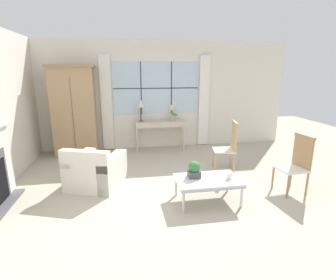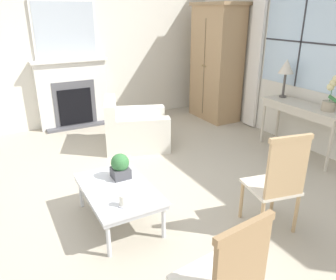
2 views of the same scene
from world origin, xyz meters
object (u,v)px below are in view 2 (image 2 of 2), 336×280
object	(u,v)px
armoire	(216,63)
potted_orchid	(331,97)
side_chair_wooden	(278,179)
accent_chair_wooden	(227,279)
console_table	(304,111)
pillar_candle	(123,201)
table_lamp	(286,68)
potted_plant_small	(120,166)
fireplace	(72,87)
armchair_upholstered	(135,130)
coffee_table	(118,191)

from	to	relation	value
armoire	potted_orchid	size ratio (longest dim) A/B	4.44
side_chair_wooden	accent_chair_wooden	xyz separation A→B (m)	(0.72, -1.17, -0.02)
potted_orchid	accent_chair_wooden	size ratio (longest dim) A/B	0.49
console_table	potted_orchid	distance (m)	0.45
armoire	pillar_candle	size ratio (longest dim) A/B	18.04
console_table	side_chair_wooden	xyz separation A→B (m)	(1.20, -1.75, -0.10)
side_chair_wooden	potted_orchid	bearing A→B (deg)	115.48
armoire	console_table	distance (m)	2.14
table_lamp	potted_plant_small	xyz separation A→B (m)	(0.62, -2.98, -0.70)
side_chair_wooden	armoire	bearing A→B (deg)	152.87
accent_chair_wooden	pillar_candle	xyz separation A→B (m)	(-1.28, -0.16, -0.11)
fireplace	table_lamp	xyz separation A→B (m)	(2.47, 2.72, 0.49)
potted_orchid	armchair_upholstered	distance (m)	2.87
potted_plant_small	fireplace	bearing A→B (deg)	175.18
console_table	coffee_table	size ratio (longest dim) A/B	1.29
side_chair_wooden	armchair_upholstered	bearing A→B (deg)	-173.42
armchair_upholstered	side_chair_wooden	xyz separation A→B (m)	(2.68, 0.31, 0.31)
potted_orchid	side_chair_wooden	xyz separation A→B (m)	(0.85, -1.79, -0.39)
fireplace	console_table	xyz separation A→B (m)	(2.95, 2.65, -0.06)
fireplace	console_table	bearing A→B (deg)	41.93
armoire	fireplace	bearing A→B (deg)	-108.18
armoire	armchair_upholstered	world-z (taller)	armoire
console_table	armchair_upholstered	bearing A→B (deg)	-125.62
fireplace	accent_chair_wooden	world-z (taller)	fireplace
potted_orchid	armoire	bearing A→B (deg)	-177.75
fireplace	armoire	distance (m)	2.76
armoire	potted_orchid	bearing A→B (deg)	2.25
armoire	table_lamp	xyz separation A→B (m)	(1.62, 0.12, 0.13)
side_chair_wooden	accent_chair_wooden	size ratio (longest dim) A/B	1.04
armoire	side_chair_wooden	xyz separation A→B (m)	(3.31, -1.69, -0.53)
side_chair_wooden	accent_chair_wooden	distance (m)	1.38
side_chair_wooden	coffee_table	distance (m)	1.56
coffee_table	armoire	bearing A→B (deg)	129.37
potted_plant_small	table_lamp	bearing A→B (deg)	101.75
accent_chair_wooden	pillar_candle	size ratio (longest dim) A/B	8.30
armchair_upholstered	pillar_candle	xyz separation A→B (m)	(2.13, -1.03, 0.18)
potted_plant_small	pillar_candle	distance (m)	0.56
console_table	pillar_candle	size ratio (longest dim) A/B	10.81
armoire	console_table	size ratio (longest dim) A/B	1.67
armchair_upholstered	side_chair_wooden	distance (m)	2.72
coffee_table	pillar_candle	distance (m)	0.35
accent_chair_wooden	coffee_table	world-z (taller)	accent_chair_wooden
armchair_upholstered	side_chair_wooden	bearing A→B (deg)	6.58
potted_orchid	coffee_table	world-z (taller)	potted_orchid
armchair_upholstered	potted_orchid	bearing A→B (deg)	48.95
armoire	potted_orchid	distance (m)	2.46
console_table	pillar_candle	distance (m)	3.17
accent_chair_wooden	pillar_candle	world-z (taller)	accent_chair_wooden
side_chair_wooden	potted_plant_small	distance (m)	1.58
fireplace	coffee_table	bearing A→B (deg)	-6.37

